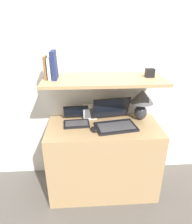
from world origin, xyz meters
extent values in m
plane|color=#56514C|center=(0.00, 0.00, 0.00)|extent=(12.00, 12.00, 0.00)
cube|color=white|center=(0.00, 0.60, 1.20)|extent=(6.00, 0.05, 2.40)
cube|color=tan|center=(0.00, 0.27, 0.39)|extent=(1.10, 0.54, 0.78)
cube|color=white|center=(0.00, 0.56, 0.60)|extent=(1.10, 0.04, 1.21)
cube|color=tan|center=(0.00, 0.34, 1.22)|extent=(1.10, 0.48, 0.03)
ellipsoid|color=#2D2D33|center=(0.39, 0.40, 0.85)|extent=(0.13, 0.13, 0.15)
cylinder|color=tan|center=(0.39, 0.40, 0.94)|extent=(0.02, 0.02, 0.03)
cone|color=#4C4C51|center=(0.39, 0.40, 1.03)|extent=(0.23, 0.23, 0.13)
cube|color=black|center=(0.11, 0.23, 0.79)|extent=(0.42, 0.30, 0.02)
cube|color=#47474C|center=(0.11, 0.22, 0.80)|extent=(0.36, 0.22, 0.00)
cube|color=black|center=(0.09, 0.39, 0.91)|extent=(0.39, 0.15, 0.23)
cube|color=black|center=(0.09, 0.39, 0.91)|extent=(0.35, 0.13, 0.21)
cube|color=black|center=(-0.26, 0.31, 0.79)|extent=(0.26, 0.18, 0.02)
cube|color=#47474C|center=(-0.26, 0.30, 0.80)|extent=(0.23, 0.13, 0.00)
cube|color=black|center=(-0.27, 0.43, 0.87)|extent=(0.25, 0.08, 0.15)
cube|color=black|center=(-0.27, 0.42, 0.87)|extent=(0.23, 0.07, 0.13)
ellipsoid|color=black|center=(-0.10, 0.17, 0.79)|extent=(0.09, 0.11, 0.04)
cube|color=white|center=(-0.13, 0.45, 0.85)|extent=(0.14, 0.07, 0.15)
cube|color=#59595B|center=(-0.13, 0.41, 0.85)|extent=(0.11, 0.00, 0.10)
cube|color=brown|center=(-0.51, 0.34, 1.34)|extent=(0.02, 0.13, 0.20)
cube|color=silver|center=(-0.48, 0.34, 1.33)|extent=(0.03, 0.13, 0.19)
cube|color=navy|center=(-0.44, 0.34, 1.36)|extent=(0.05, 0.17, 0.24)
cube|color=black|center=(0.42, 0.34, 1.28)|extent=(0.08, 0.06, 0.08)
camera|label=1|loc=(-0.18, -1.44, 1.71)|focal=32.00mm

